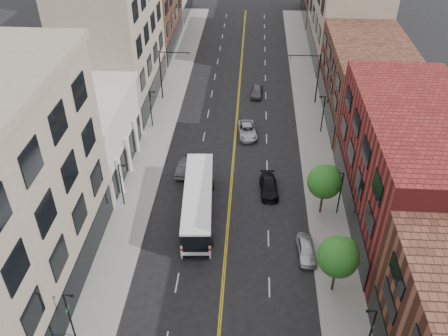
% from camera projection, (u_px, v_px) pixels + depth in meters
% --- Properties ---
extents(sidewalk_left, '(4.00, 110.00, 0.15)m').
position_uv_depth(sidewalk_left, '(153.00, 147.00, 58.41)').
color(sidewalk_left, gray).
rests_on(sidewalk_left, ground).
extents(sidewalk_right, '(4.00, 110.00, 0.15)m').
position_uv_depth(sidewalk_right, '(316.00, 153.00, 57.39)').
color(sidewalk_right, gray).
rests_on(sidewalk_right, ground).
extents(bldg_l_white, '(10.00, 14.00, 8.00)m').
position_uv_depth(bldg_l_white, '(82.00, 135.00, 53.23)').
color(bldg_l_white, silver).
rests_on(bldg_l_white, ground).
extents(bldg_l_far_a, '(10.00, 20.00, 18.00)m').
position_uv_depth(bldg_l_far_a, '(114.00, 38.00, 64.09)').
color(bldg_l_far_a, gray).
rests_on(bldg_l_far_a, ground).
extents(bldg_l_far_b, '(10.00, 20.00, 15.00)m').
position_uv_depth(bldg_l_far_b, '(144.00, 4.00, 81.17)').
color(bldg_l_far_b, '#532D21').
rests_on(bldg_l_far_b, ground).
extents(bldg_r_mid, '(10.00, 22.00, 12.00)m').
position_uv_depth(bldg_r_mid, '(409.00, 168.00, 44.66)').
color(bldg_r_mid, maroon).
rests_on(bldg_r_mid, ground).
extents(bldg_r_far_a, '(10.00, 20.00, 10.00)m').
position_uv_depth(bldg_r_far_a, '(367.00, 82.00, 62.25)').
color(bldg_r_far_a, '#532D21').
rests_on(bldg_r_far_a, ground).
extents(bldg_r_far_b, '(10.00, 22.00, 14.00)m').
position_uv_depth(bldg_r_far_b, '(346.00, 15.00, 78.10)').
color(bldg_r_far_b, gray).
rests_on(bldg_r_far_b, ground).
extents(tree_r_2, '(3.40, 3.40, 5.59)m').
position_uv_depth(tree_r_2, '(339.00, 256.00, 38.09)').
color(tree_r_2, black).
rests_on(tree_r_2, sidewalk_right).
extents(tree_r_3, '(3.40, 3.40, 5.59)m').
position_uv_depth(tree_r_3, '(325.00, 181.00, 46.20)').
color(tree_r_3, black).
rests_on(tree_r_3, sidewalk_right).
extents(lamp_l_1, '(0.81, 0.55, 5.05)m').
position_uv_depth(lamp_l_1, '(70.00, 314.00, 34.89)').
color(lamp_l_1, black).
rests_on(lamp_l_1, sidewalk_left).
extents(lamp_l_2, '(0.81, 0.55, 5.05)m').
position_uv_depth(lamp_l_2, '(121.00, 183.00, 47.85)').
color(lamp_l_2, black).
rests_on(lamp_l_2, sidewalk_left).
extents(lamp_l_3, '(0.81, 0.55, 5.05)m').
position_uv_depth(lamp_l_3, '(151.00, 107.00, 60.82)').
color(lamp_l_3, black).
rests_on(lamp_l_3, sidewalk_left).
extents(lamp_r_1, '(0.81, 0.55, 5.05)m').
position_uv_depth(lamp_r_1, '(370.00, 330.00, 33.77)').
color(lamp_r_1, black).
rests_on(lamp_r_1, sidewalk_right).
extents(lamp_r_2, '(0.81, 0.55, 5.05)m').
position_uv_depth(lamp_r_2, '(340.00, 191.00, 46.73)').
color(lamp_r_2, black).
rests_on(lamp_r_2, sidewalk_right).
extents(lamp_r_3, '(0.81, 0.55, 5.05)m').
position_uv_depth(lamp_r_3, '(323.00, 112.00, 59.70)').
color(lamp_r_3, black).
rests_on(lamp_r_3, sidewalk_right).
extents(signal_mast_left, '(4.49, 0.18, 7.20)m').
position_uv_depth(signal_mast_left, '(166.00, 69.00, 66.28)').
color(signal_mast_left, black).
rests_on(signal_mast_left, sidewalk_left).
extents(signal_mast_right, '(4.49, 0.18, 7.20)m').
position_uv_depth(signal_mast_right, '(313.00, 73.00, 65.23)').
color(signal_mast_right, black).
rests_on(signal_mast_right, sidewalk_right).
extents(city_bus, '(3.71, 12.84, 3.26)m').
position_uv_depth(city_bus, '(198.00, 201.00, 47.22)').
color(city_bus, silver).
rests_on(city_bus, ground).
extents(car_parked_far, '(1.84, 4.13, 1.38)m').
position_uv_depth(car_parked_far, '(306.00, 250.00, 43.38)').
color(car_parked_far, silver).
rests_on(car_parked_far, ground).
extents(car_lane_behind, '(1.76, 4.19, 1.35)m').
position_uv_depth(car_lane_behind, '(185.00, 167.00, 53.91)').
color(car_lane_behind, '#454449').
rests_on(car_lane_behind, ground).
extents(car_lane_a, '(2.18, 4.67, 1.32)m').
position_uv_depth(car_lane_a, '(269.00, 187.00, 51.01)').
color(car_lane_a, black).
rests_on(car_lane_a, ground).
extents(car_lane_b, '(2.90, 5.18, 1.37)m').
position_uv_depth(car_lane_b, '(247.00, 131.00, 60.47)').
color(car_lane_b, '#B1B2B9').
rests_on(car_lane_b, ground).
extents(car_lane_c, '(1.94, 4.15, 1.38)m').
position_uv_depth(car_lane_c, '(257.00, 91.00, 69.44)').
color(car_lane_c, '#4D4D52').
rests_on(car_lane_c, ground).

